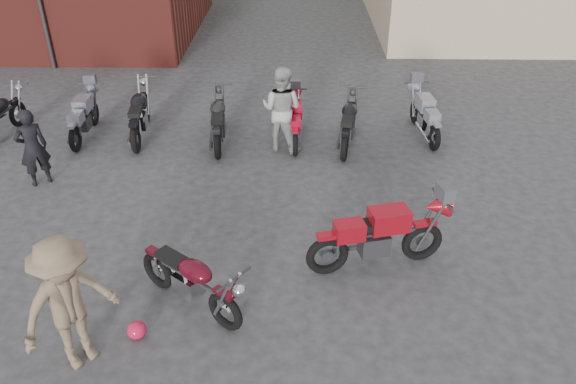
{
  "coord_description": "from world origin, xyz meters",
  "views": [
    {
      "loc": [
        0.69,
        -6.4,
        5.78
      ],
      "look_at": [
        0.55,
        1.46,
        0.9
      ],
      "focal_mm": 35.0,
      "sensor_mm": 36.0,
      "label": 1
    }
  ],
  "objects_px": {
    "row_bike_3": "(218,118)",
    "row_bike_5": "(349,121)",
    "helmet": "(137,330)",
    "row_bike_4": "(295,120)",
    "row_bike_1": "(83,115)",
    "sportbike": "(380,234)",
    "person_dark": "(33,148)",
    "row_bike_2": "(139,111)",
    "person_tan": "(69,304)",
    "person_light": "(282,109)",
    "vintage_motorcycle": "(190,277)",
    "row_bike_6": "(425,114)"
  },
  "relations": [
    {
      "from": "row_bike_2",
      "to": "row_bike_3",
      "type": "relative_size",
      "value": 1.05
    },
    {
      "from": "helmet",
      "to": "row_bike_1",
      "type": "distance_m",
      "value": 6.77
    },
    {
      "from": "helmet",
      "to": "person_light",
      "type": "height_order",
      "value": "person_light"
    },
    {
      "from": "sportbike",
      "to": "helmet",
      "type": "distance_m",
      "value": 3.86
    },
    {
      "from": "person_light",
      "to": "row_bike_2",
      "type": "relative_size",
      "value": 0.89
    },
    {
      "from": "person_tan",
      "to": "row_bike_4",
      "type": "height_order",
      "value": "person_tan"
    },
    {
      "from": "vintage_motorcycle",
      "to": "row_bike_5",
      "type": "bearing_deg",
      "value": 101.02
    },
    {
      "from": "person_tan",
      "to": "row_bike_1",
      "type": "relative_size",
      "value": 1.03
    },
    {
      "from": "person_dark",
      "to": "vintage_motorcycle",
      "type": "bearing_deg",
      "value": 98.69
    },
    {
      "from": "sportbike",
      "to": "row_bike_6",
      "type": "relative_size",
      "value": 1.15
    },
    {
      "from": "person_light",
      "to": "row_bike_3",
      "type": "bearing_deg",
      "value": 10.06
    },
    {
      "from": "row_bike_2",
      "to": "row_bike_6",
      "type": "xyz_separation_m",
      "value": [
        6.52,
        0.16,
        -0.07
      ]
    },
    {
      "from": "helmet",
      "to": "row_bike_5",
      "type": "distance_m",
      "value": 6.78
    },
    {
      "from": "row_bike_4",
      "to": "row_bike_5",
      "type": "height_order",
      "value": "row_bike_5"
    },
    {
      "from": "helmet",
      "to": "row_bike_3",
      "type": "bearing_deg",
      "value": 86.12
    },
    {
      "from": "row_bike_4",
      "to": "row_bike_5",
      "type": "relative_size",
      "value": 0.91
    },
    {
      "from": "person_tan",
      "to": "person_light",
      "type": "bearing_deg",
      "value": 21.42
    },
    {
      "from": "row_bike_5",
      "to": "row_bike_4",
      "type": "bearing_deg",
      "value": 91.88
    },
    {
      "from": "person_tan",
      "to": "row_bike_6",
      "type": "xyz_separation_m",
      "value": [
        5.71,
        6.81,
        -0.42
      ]
    },
    {
      "from": "vintage_motorcycle",
      "to": "sportbike",
      "type": "bearing_deg",
      "value": 57.19
    },
    {
      "from": "row_bike_4",
      "to": "row_bike_5",
      "type": "bearing_deg",
      "value": -98.51
    },
    {
      "from": "person_light",
      "to": "row_bike_5",
      "type": "relative_size",
      "value": 0.94
    },
    {
      "from": "person_light",
      "to": "row_bike_4",
      "type": "xyz_separation_m",
      "value": [
        0.29,
        0.37,
        -0.42
      ]
    },
    {
      "from": "row_bike_1",
      "to": "sportbike",
      "type": "bearing_deg",
      "value": -128.08
    },
    {
      "from": "helmet",
      "to": "row_bike_2",
      "type": "relative_size",
      "value": 0.13
    },
    {
      "from": "person_tan",
      "to": "row_bike_2",
      "type": "relative_size",
      "value": 0.91
    },
    {
      "from": "helmet",
      "to": "person_dark",
      "type": "relative_size",
      "value": 0.17
    },
    {
      "from": "row_bike_2",
      "to": "row_bike_3",
      "type": "height_order",
      "value": "row_bike_2"
    },
    {
      "from": "sportbike",
      "to": "row_bike_3",
      "type": "distance_m",
      "value": 5.33
    },
    {
      "from": "vintage_motorcycle",
      "to": "sportbike",
      "type": "distance_m",
      "value": 2.97
    },
    {
      "from": "helmet",
      "to": "row_bike_4",
      "type": "relative_size",
      "value": 0.15
    },
    {
      "from": "row_bike_1",
      "to": "row_bike_6",
      "type": "bearing_deg",
      "value": -89.97
    },
    {
      "from": "person_dark",
      "to": "row_bike_2",
      "type": "xyz_separation_m",
      "value": [
        1.51,
        2.17,
        -0.18
      ]
    },
    {
      "from": "person_dark",
      "to": "row_bike_2",
      "type": "distance_m",
      "value": 2.65
    },
    {
      "from": "person_light",
      "to": "person_tan",
      "type": "distance_m",
      "value": 6.57
    },
    {
      "from": "row_bike_3",
      "to": "row_bike_5",
      "type": "bearing_deg",
      "value": -96.16
    },
    {
      "from": "vintage_motorcycle",
      "to": "row_bike_3",
      "type": "distance_m",
      "value": 5.37
    },
    {
      "from": "row_bike_3",
      "to": "row_bike_2",
      "type": "bearing_deg",
      "value": 76.35
    },
    {
      "from": "row_bike_2",
      "to": "row_bike_1",
      "type": "bearing_deg",
      "value": 86.67
    },
    {
      "from": "sportbike",
      "to": "person_light",
      "type": "distance_m",
      "value": 4.41
    },
    {
      "from": "sportbike",
      "to": "row_bike_3",
      "type": "relative_size",
      "value": 1.08
    },
    {
      "from": "person_light",
      "to": "row_bike_4",
      "type": "bearing_deg",
      "value": -106.52
    },
    {
      "from": "vintage_motorcycle",
      "to": "row_bike_5",
      "type": "relative_size",
      "value": 0.97
    },
    {
      "from": "vintage_motorcycle",
      "to": "row_bike_6",
      "type": "relative_size",
      "value": 1.02
    },
    {
      "from": "helmet",
      "to": "row_bike_4",
      "type": "distance_m",
      "value": 6.43
    },
    {
      "from": "person_tan",
      "to": "row_bike_1",
      "type": "xyz_separation_m",
      "value": [
        -2.09,
        6.6,
        -0.42
      ]
    },
    {
      "from": "helmet",
      "to": "row_bike_5",
      "type": "height_order",
      "value": "row_bike_5"
    },
    {
      "from": "person_dark",
      "to": "row_bike_1",
      "type": "bearing_deg",
      "value": -133.84
    },
    {
      "from": "person_light",
      "to": "vintage_motorcycle",
      "type": "bearing_deg",
      "value": 98.17
    },
    {
      "from": "row_bike_2",
      "to": "row_bike_4",
      "type": "relative_size",
      "value": 1.17
    }
  ]
}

